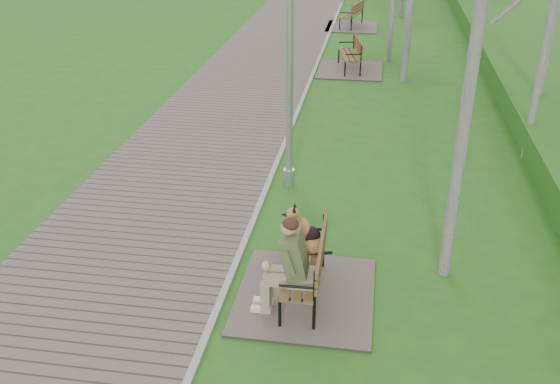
# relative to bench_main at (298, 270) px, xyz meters

# --- Properties ---
(ground) EXTENTS (120.00, 120.00, 0.00)m
(ground) POSITION_rel_bench_main_xyz_m (-1.05, 3.96, -0.46)
(ground) COLOR #255F1E
(ground) RESTS_ON ground
(bench_main) EXTENTS (1.89, 2.10, 1.65)m
(bench_main) POSITION_rel_bench_main_xyz_m (0.00, 0.00, 0.00)
(bench_main) COLOR #685B54
(bench_main) RESTS_ON ground
(bench_second) EXTENTS (1.94, 2.16, 1.19)m
(bench_second) POSITION_rel_bench_main_xyz_m (-0.01, 11.70, -0.24)
(bench_second) COLOR #685B54
(bench_second) RESTS_ON ground
(bench_third) EXTENTS (1.97, 2.19, 1.21)m
(bench_third) POSITION_rel_bench_main_xyz_m (-0.31, 17.91, -0.24)
(bench_third) COLOR #685B54
(bench_third) RESTS_ON ground
(lamp_post_near) EXTENTS (0.21, 0.21, 5.51)m
(lamp_post_near) POSITION_rel_bench_main_xyz_m (-0.66, 3.55, 2.11)
(lamp_post_near) COLOR #A1A4A9
(lamp_post_near) RESTS_ON ground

